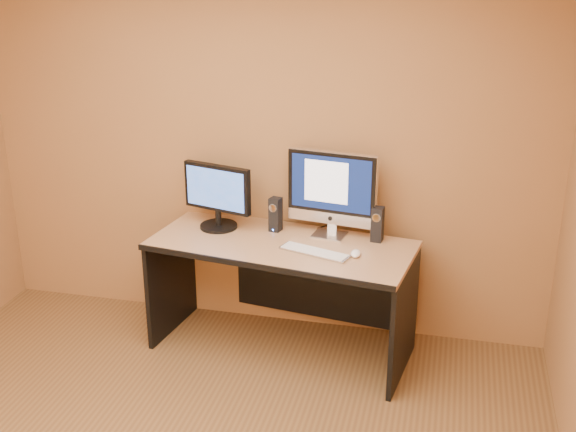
{
  "coord_description": "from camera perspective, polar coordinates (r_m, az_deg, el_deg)",
  "views": [
    {
      "loc": [
        1.28,
        -2.62,
        2.61
      ],
      "look_at": [
        0.31,
        1.49,
        1.02
      ],
      "focal_mm": 45.0,
      "sensor_mm": 36.0,
      "label": 1
    }
  ],
  "objects": [
    {
      "name": "imac",
      "position": [
        4.73,
        3.37,
        1.74
      ],
      "size": [
        0.63,
        0.31,
        0.59
      ],
      "primitive_type": null,
      "rotation": [
        0.0,
        0.0,
        -0.15
      ],
      "color": "silver",
      "rests_on": "desk"
    },
    {
      "name": "walls",
      "position": [
        3.2,
        -11.56,
        -3.98
      ],
      "size": [
        4.0,
        4.0,
        2.6
      ],
      "primitive_type": null,
      "color": "olive",
      "rests_on": "ground"
    },
    {
      "name": "desk",
      "position": [
        4.87,
        -0.51,
        -6.41
      ],
      "size": [
        1.79,
        0.98,
        0.79
      ],
      "primitive_type": null,
      "rotation": [
        0.0,
        0.0,
        -0.14
      ],
      "color": "tan",
      "rests_on": "ground"
    },
    {
      "name": "keyboard",
      "position": [
        4.55,
        2.11,
        -2.85
      ],
      "size": [
        0.47,
        0.26,
        0.02
      ],
      "primitive_type": "cube",
      "rotation": [
        0.0,
        0.0,
        -0.31
      ],
      "color": "#AFAFB3",
      "rests_on": "desk"
    },
    {
      "name": "cable_b",
      "position": [
        5.0,
        3.2,
        -0.72
      ],
      "size": [
        0.13,
        0.15,
        0.01
      ],
      "primitive_type": "cylinder",
      "rotation": [
        1.57,
        0.0,
        -0.69
      ],
      "color": "black",
      "rests_on": "desk"
    },
    {
      "name": "cable_a",
      "position": [
        4.92,
        3.2,
        -1.07
      ],
      "size": [
        0.02,
        0.23,
        0.01
      ],
      "primitive_type": "cylinder",
      "rotation": [
        1.57,
        0.0,
        0.03
      ],
      "color": "black",
      "rests_on": "desk"
    },
    {
      "name": "speaker_right",
      "position": [
        4.73,
        7.09,
        -0.65
      ],
      "size": [
        0.08,
        0.09,
        0.23
      ],
      "primitive_type": null,
      "rotation": [
        0.0,
        0.0,
        -0.13
      ],
      "color": "black",
      "rests_on": "desk"
    },
    {
      "name": "mouse",
      "position": [
        4.52,
        5.37,
        -2.95
      ],
      "size": [
        0.07,
        0.11,
        0.04
      ],
      "primitive_type": "ellipsoid",
      "rotation": [
        0.0,
        0.0,
        0.05
      ],
      "color": "white",
      "rests_on": "desk"
    },
    {
      "name": "speaker_left",
      "position": [
        4.86,
        -0.99,
        0.13
      ],
      "size": [
        0.09,
        0.09,
        0.23
      ],
      "primitive_type": null,
      "rotation": [
        0.0,
        0.0,
        -0.22
      ],
      "color": "black",
      "rests_on": "desk"
    },
    {
      "name": "second_monitor",
      "position": [
        4.9,
        -5.58,
        1.52
      ],
      "size": [
        0.56,
        0.38,
        0.45
      ],
      "primitive_type": null,
      "rotation": [
        0.0,
        0.0,
        -0.27
      ],
      "color": "black",
      "rests_on": "desk"
    }
  ]
}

